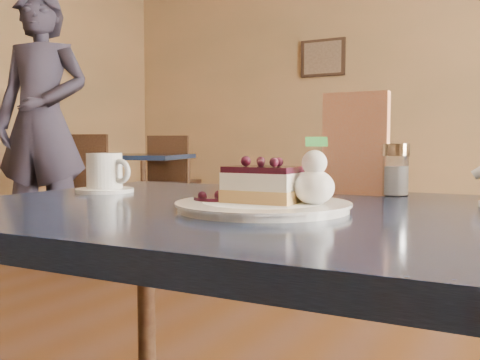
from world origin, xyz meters
The scene contains 11 objects.
main_table centered at (0.24, 0.16, 0.61)m, with size 1.11×0.76×0.68m.
dessert_plate centered at (0.24, 0.11, 0.68)m, with size 0.26×0.26×0.01m, color white.
cheesecake_slice centered at (0.24, 0.11, 0.72)m, with size 0.11×0.08×0.05m.
whipped_cream centered at (0.31, 0.12, 0.72)m, with size 0.06×0.06×0.05m.
berry_sauce centered at (0.16, 0.11, 0.69)m, with size 0.07×0.07×0.01m, color black.
coffee_set centered at (-0.18, 0.22, 0.71)m, with size 0.13×0.12×0.08m.
menu_card centered at (0.28, 0.42, 0.78)m, with size 0.13×0.03×0.20m, color #D1AD87.
sugar_shaker centered at (0.36, 0.43, 0.73)m, with size 0.05×0.05×0.10m.
napkin_stack centered at (0.10, 0.42, 0.70)m, with size 0.11×0.11×0.05m, color white.
bg_table_far_left centered at (-2.37, 2.81, 0.06)m, with size 1.07×1.66×1.10m.
patron centered at (-2.48, 2.02, 0.92)m, with size 0.67×0.44×1.85m, color #282535.
Camera 1 is at (0.60, -0.60, 0.78)m, focal length 40.00 mm.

